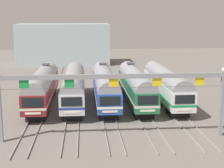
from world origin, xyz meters
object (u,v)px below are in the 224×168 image
object	(u,v)px
commuter_train_blue	(105,85)
commuter_train_green	(136,84)
commuter_train_silver	(74,85)
catenary_gantry	(114,87)
commuter_train_maroon	(42,86)
commuter_train_white	(166,84)

from	to	relation	value
commuter_train_blue	commuter_train_green	world-z (taller)	same
commuter_train_silver	commuter_train_green	size ratio (longest dim) A/B	1.00
commuter_train_green	catenary_gantry	xyz separation A→B (m)	(-4.23, -13.50, 2.57)
commuter_train_green	commuter_train_blue	bearing A→B (deg)	180.00
commuter_train_green	catenary_gantry	size ratio (longest dim) A/B	0.82
commuter_train_blue	catenary_gantry	xyz separation A→B (m)	(0.00, -13.50, 2.57)
commuter_train_maroon	catenary_gantry	bearing A→B (deg)	-57.94
commuter_train_maroon	catenary_gantry	xyz separation A→B (m)	(8.46, -13.50, 2.57)
commuter_train_silver	catenary_gantry	distance (m)	14.37
commuter_train_maroon	commuter_train_white	world-z (taller)	commuter_train_maroon
commuter_train_green	commuter_train_white	bearing A→B (deg)	-0.06
commuter_train_white	commuter_train_green	bearing A→B (deg)	179.94
commuter_train_blue	commuter_train_green	distance (m)	4.23
commuter_train_silver	catenary_gantry	world-z (taller)	catenary_gantry
commuter_train_blue	commuter_train_green	xyz separation A→B (m)	(4.23, 0.00, 0.00)
commuter_train_silver	commuter_train_green	world-z (taller)	commuter_train_green
commuter_train_white	commuter_train_silver	bearing A→B (deg)	180.00
commuter_train_blue	commuter_train_white	bearing A→B (deg)	-0.03
commuter_train_maroon	commuter_train_blue	world-z (taller)	same
commuter_train_silver	commuter_train_maroon	bearing A→B (deg)	179.94
commuter_train_maroon	commuter_train_white	xyz separation A→B (m)	(16.91, -0.00, -0.00)
catenary_gantry	commuter_train_maroon	bearing A→B (deg)	122.06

